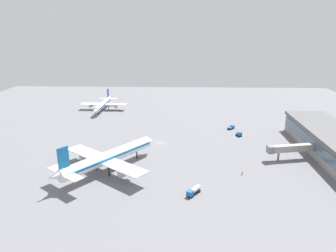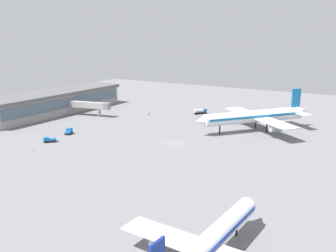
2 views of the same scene
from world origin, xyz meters
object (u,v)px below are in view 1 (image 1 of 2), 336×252
(pushback_tractor, at_px, (231,127))
(fuel_truck, at_px, (194,191))
(airplane_at_gate, at_px, (103,104))
(ground_crew_worker, at_px, (242,173))
(baggage_tug, at_px, (239,134))
(airplane_taxiing, at_px, (108,157))
(safety_cone_mid_apron, at_px, (82,146))
(safety_cone_near_gate, at_px, (222,123))

(pushback_tractor, height_order, fuel_truck, fuel_truck)
(fuel_truck, bearing_deg, airplane_at_gate, -116.76)
(ground_crew_worker, bearing_deg, baggage_tug, -84.79)
(airplane_taxiing, distance_m, safety_cone_mid_apron, 31.48)
(pushback_tractor, bearing_deg, fuel_truck, -155.98)
(baggage_tug, bearing_deg, safety_cone_mid_apron, -97.52)
(fuel_truck, bearing_deg, safety_cone_mid_apron, -93.65)
(airplane_taxiing, height_order, baggage_tug, airplane_taxiing)
(airplane_taxiing, bearing_deg, pushback_tractor, -8.53)
(airplane_at_gate, bearing_deg, safety_cone_mid_apron, 6.81)
(airplane_at_gate, distance_m, baggage_tug, 96.30)
(ground_crew_worker, relative_size, safety_cone_near_gate, 2.78)
(baggage_tug, distance_m, safety_cone_near_gate, 22.95)
(fuel_truck, height_order, ground_crew_worker, fuel_truck)
(safety_cone_near_gate, distance_m, safety_cone_mid_apron, 81.69)
(safety_cone_near_gate, bearing_deg, airplane_taxiing, 140.61)
(airplane_at_gate, distance_m, fuel_truck, 123.24)
(fuel_truck, bearing_deg, pushback_tractor, -162.42)
(baggage_tug, height_order, fuel_truck, fuel_truck)
(baggage_tug, distance_m, ground_crew_worker, 45.08)
(airplane_taxiing, distance_m, pushback_tractor, 79.19)
(airplane_at_gate, height_order, safety_cone_mid_apron, airplane_at_gate)
(airplane_at_gate, height_order, ground_crew_worker, airplane_at_gate)
(airplane_at_gate, height_order, safety_cone_near_gate, airplane_at_gate)
(airplane_taxiing, height_order, fuel_truck, airplane_taxiing)
(safety_cone_mid_apron, bearing_deg, airplane_at_gate, 4.32)
(fuel_truck, height_order, safety_cone_mid_apron, fuel_truck)
(fuel_truck, bearing_deg, airplane_taxiing, -81.54)
(baggage_tug, bearing_deg, pushback_tractor, 170.52)
(safety_cone_mid_apron, bearing_deg, safety_cone_near_gate, -60.89)
(airplane_at_gate, relative_size, ground_crew_worker, 23.21)
(pushback_tractor, bearing_deg, airplane_at_gate, 107.37)
(airplane_taxiing, xyz_separation_m, pushback_tractor, (54.59, -57.16, -4.81))
(safety_cone_near_gate, bearing_deg, safety_cone_mid_apron, 119.11)
(safety_cone_near_gate, bearing_deg, baggage_tug, -164.57)
(baggage_tug, height_order, ground_crew_worker, baggage_tug)
(airplane_taxiing, relative_size, fuel_truck, 7.08)
(pushback_tractor, height_order, baggage_tug, baggage_tug)
(airplane_at_gate, bearing_deg, baggage_tug, 61.54)
(airplane_taxiing, xyz_separation_m, ground_crew_worker, (-1.73, -52.58, -4.93))
(airplane_at_gate, bearing_deg, airplane_taxiing, 16.55)
(fuel_truck, distance_m, safety_cone_mid_apron, 66.52)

